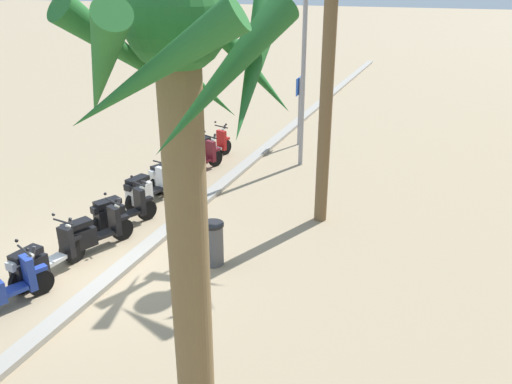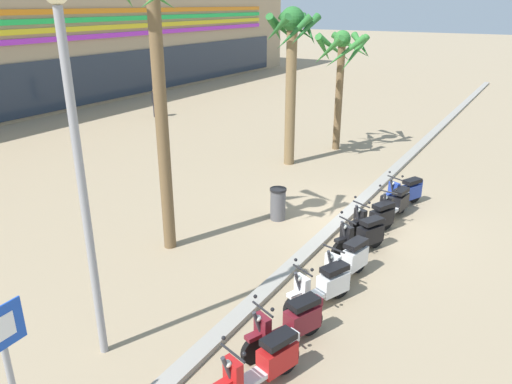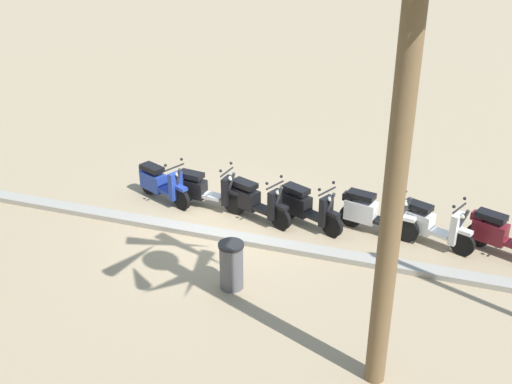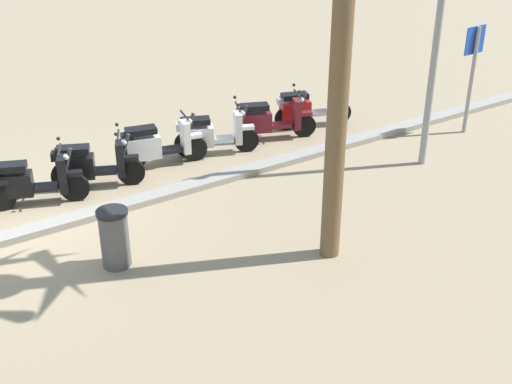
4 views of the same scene
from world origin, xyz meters
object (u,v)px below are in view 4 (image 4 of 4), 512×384
Objects in this scene: scooter_white_second_in_line at (210,134)px; scooter_black_far_back at (29,182)px; scooter_white_mid_front at (156,145)px; scooter_black_mid_centre at (90,165)px; crossing_sign at (472,67)px; scooter_red_gap_after_mid at (307,108)px; scooter_maroon_mid_rear at (269,120)px; litter_bin at (115,238)px.

scooter_black_far_back is (3.83, 0.18, 0.00)m from scooter_white_second_in_line.
scooter_white_mid_front is at bearing -174.74° from scooter_black_far_back.
scooter_white_second_in_line is at bearing -177.82° from scooter_black_mid_centre.
crossing_sign reaches higher than scooter_black_mid_centre.
scooter_red_gap_after_mid is 5.32m from scooter_black_mid_centre.
scooter_red_gap_after_mid is at bearing -177.52° from scooter_black_mid_centre.
scooter_black_far_back is at bearing 2.71° from scooter_red_gap_after_mid.
scooter_red_gap_after_mid is at bearing -177.23° from scooter_white_second_in_line.
scooter_red_gap_after_mid is at bearing -177.29° from scooter_black_far_back.
scooter_red_gap_after_mid is 1.18m from scooter_maroon_mid_rear.
litter_bin is (3.34, 2.89, 0.04)m from scooter_white_second_in_line.
scooter_maroon_mid_rear is 1.03× the size of scooter_black_far_back.
scooter_white_mid_front is at bearing 0.97° from scooter_red_gap_after_mid.
litter_bin is (5.99, 3.02, 0.03)m from scooter_red_gap_after_mid.
crossing_sign is at bearing 168.39° from scooter_black_far_back.
scooter_red_gap_after_mid is 1.90× the size of litter_bin.
scooter_red_gap_after_mid is 1.02× the size of scooter_white_mid_front.
scooter_white_mid_front is at bearing -3.01° from scooter_white_second_in_line.
scooter_black_mid_centre is at bearing -103.69° from litter_bin.
scooter_black_mid_centre is at bearing 2.18° from scooter_white_second_in_line.
scooter_black_far_back is (5.31, 0.18, -0.00)m from scooter_maroon_mid_rear.
scooter_red_gap_after_mid is 1.03× the size of scooter_maroon_mid_rear.
scooter_white_second_in_line is at bearing -20.93° from crossing_sign.
scooter_black_mid_centre is at bearing -13.75° from crossing_sign.
scooter_black_mid_centre is 0.96× the size of scooter_black_far_back.
scooter_white_second_in_line is 0.99× the size of scooter_black_far_back.
scooter_white_second_in_line is at bearing 176.99° from scooter_white_mid_front.
scooter_red_gap_after_mid reaches higher than scooter_white_mid_front.
crossing_sign is at bearing 166.25° from scooter_black_mid_centre.
scooter_red_gap_after_mid and scooter_black_mid_centre have the same top height.
scooter_white_second_in_line is at bearing -177.33° from scooter_black_far_back.
crossing_sign is at bearing 162.11° from scooter_white_mid_front.
scooter_white_mid_front is 1.47m from scooter_black_mid_centre.
scooter_black_far_back is (2.63, 0.24, -0.01)m from scooter_white_mid_front.
scooter_white_mid_front is at bearing -125.85° from litter_bin.
scooter_maroon_mid_rear and scooter_black_mid_centre have the same top height.
crossing_sign is (-9.28, 1.91, 1.06)m from scooter_black_far_back.
scooter_maroon_mid_rear is 1.03× the size of scooter_white_second_in_line.
scooter_white_second_in_line is 3.83m from scooter_black_far_back.
scooter_maroon_mid_rear is 0.73× the size of crossing_sign.
scooter_black_mid_centre is at bearing -176.22° from scooter_black_far_back.
scooter_black_far_back is at bearing 3.78° from scooter_black_mid_centre.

